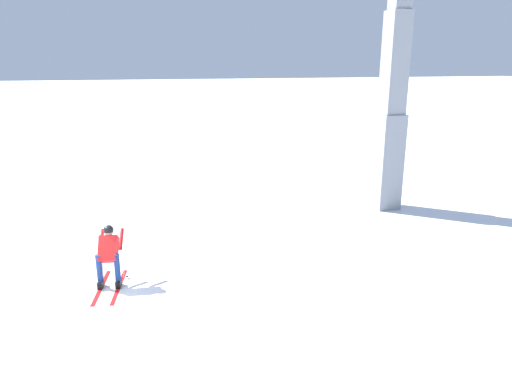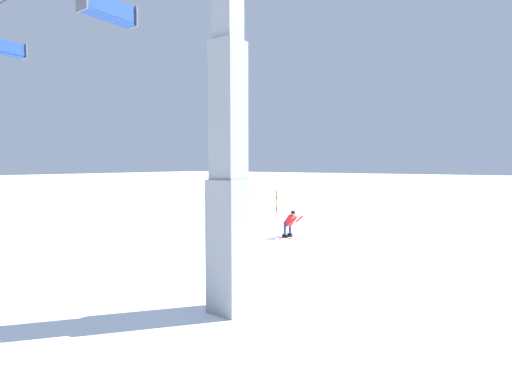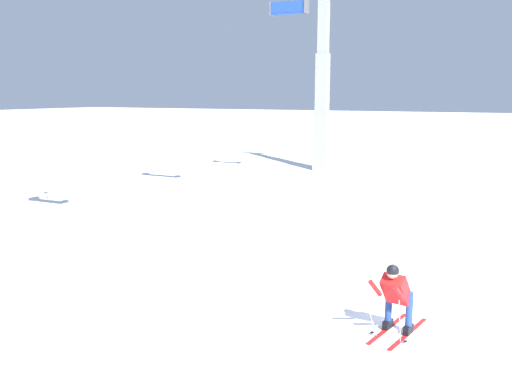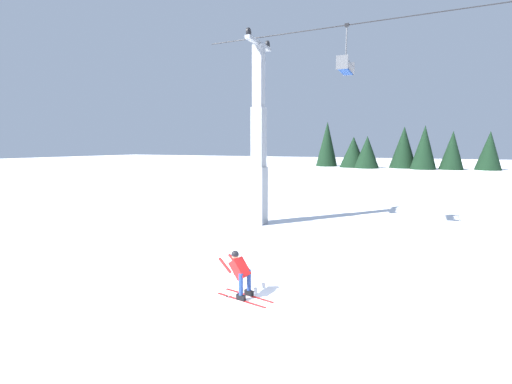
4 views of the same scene
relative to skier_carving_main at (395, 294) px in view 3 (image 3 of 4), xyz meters
name	(u,v)px [view 3 (image 3 of 4)]	position (x,y,z in m)	size (l,w,h in m)	color
ground_plane	(441,325)	(0.87, -0.71, -0.80)	(260.00, 260.00, 0.00)	white
skier_carving_main	(395,294)	(0.00, 0.00, 0.00)	(1.81, 0.88, 1.54)	red
lift_tower_far	(322,95)	(20.90, 9.32, 3.55)	(0.79, 2.47, 10.53)	gray
chairlift_seat_middle	(289,7)	(16.03, 9.32, 7.74)	(0.61, 1.86, 2.23)	black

